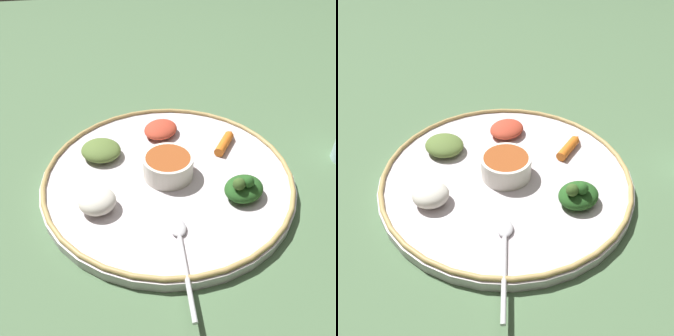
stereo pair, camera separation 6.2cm
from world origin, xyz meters
TOP-DOWN VIEW (x-y plane):
  - ground_plane at (0.00, 0.00)m, footprint 2.40×2.40m
  - platter at (0.00, 0.00)m, footprint 0.43×0.43m
  - platter_rim at (0.00, 0.00)m, footprint 0.43×0.43m
  - center_bowl at (0.00, 0.00)m, footprint 0.09×0.09m
  - spoon at (0.16, -0.01)m, footprint 0.16×0.03m
  - greens_pile at (0.07, 0.11)m, footprint 0.08×0.08m
  - carrot_near_spoon at (-0.06, 0.12)m, footprint 0.07×0.06m
  - mound_collards at (-0.07, -0.11)m, footprint 0.10×0.10m
  - mound_berbere_red at (-0.12, 0.01)m, footprint 0.09×0.09m
  - mound_rice_white at (0.06, -0.12)m, footprint 0.07×0.07m

SIDE VIEW (x-z plane):
  - ground_plane at x=0.00m, z-range 0.00..0.00m
  - platter at x=0.00m, z-range 0.00..0.02m
  - platter_rim at x=0.00m, z-range 0.02..0.02m
  - spoon at x=0.16m, z-range 0.02..0.03m
  - carrot_near_spoon at x=-0.06m, z-range 0.02..0.04m
  - mound_berbere_red at x=-0.12m, z-range 0.02..0.04m
  - mound_collards at x=-0.07m, z-range 0.02..0.04m
  - mound_rice_white at x=0.06m, z-range 0.02..0.05m
  - greens_pile at x=0.07m, z-range 0.01..0.06m
  - center_bowl at x=0.00m, z-range 0.02..0.06m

